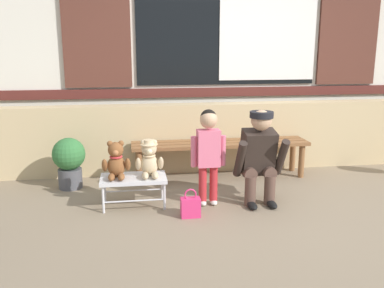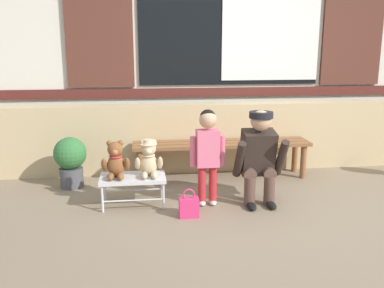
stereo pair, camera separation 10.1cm
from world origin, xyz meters
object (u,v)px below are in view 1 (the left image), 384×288
at_px(teddy_bear_plain, 116,161).
at_px(adult_crouching, 260,156).
at_px(child_standing, 208,147).
at_px(wooden_bench_long, 220,147).
at_px(teddy_bear_with_hat, 149,159).
at_px(handbag_on_ground, 190,207).
at_px(small_display_bench, 133,180).
at_px(potted_plant, 69,160).

bearing_deg(teddy_bear_plain, adult_crouching, -3.52).
bearing_deg(child_standing, wooden_bench_long, 70.04).
relative_size(teddy_bear_with_hat, adult_crouching, 0.38).
bearing_deg(child_standing, handbag_on_ground, -127.53).
relative_size(teddy_bear_plain, adult_crouching, 0.38).
bearing_deg(small_display_bench, teddy_bear_plain, 179.49).
xyz_separation_m(teddy_bear_plain, potted_plant, (-0.53, 0.65, -0.14)).
height_order(wooden_bench_long, potted_plant, potted_plant).
height_order(wooden_bench_long, child_standing, child_standing).
relative_size(teddy_bear_plain, handbag_on_ground, 1.34).
height_order(small_display_bench, handbag_on_ground, small_display_bench).
relative_size(handbag_on_ground, potted_plant, 0.48).
bearing_deg(teddy_bear_plain, potted_plant, 129.36).
xyz_separation_m(small_display_bench, potted_plant, (-0.69, 0.65, 0.06)).
height_order(wooden_bench_long, teddy_bear_with_hat, teddy_bear_with_hat).
bearing_deg(adult_crouching, handbag_on_ground, -159.63).
height_order(teddy_bear_with_hat, handbag_on_ground, teddy_bear_with_hat).
bearing_deg(teddy_bear_with_hat, adult_crouching, -4.59).
distance_m(teddy_bear_plain, potted_plant, 0.85).
bearing_deg(adult_crouching, child_standing, 178.68).
height_order(teddy_bear_with_hat, potted_plant, teddy_bear_with_hat).
distance_m(child_standing, handbag_on_ground, 0.61).
bearing_deg(small_display_bench, adult_crouching, -3.91).
bearing_deg(adult_crouching, potted_plant, 159.20).
bearing_deg(potted_plant, child_standing, -26.98).
bearing_deg(handbag_on_ground, wooden_bench_long, 65.06).
distance_m(child_standing, potted_plant, 1.62).
distance_m(handbag_on_ground, potted_plant, 1.59).
xyz_separation_m(teddy_bear_plain, handbag_on_ground, (0.67, -0.36, -0.37)).
distance_m(teddy_bear_with_hat, potted_plant, 1.08).
height_order(teddy_bear_plain, child_standing, child_standing).
xyz_separation_m(teddy_bear_plain, adult_crouching, (1.41, -0.09, 0.02)).
bearing_deg(adult_crouching, teddy_bear_with_hat, 175.41).
height_order(wooden_bench_long, adult_crouching, adult_crouching).
bearing_deg(teddy_bear_plain, wooden_bench_long, 32.84).
bearing_deg(adult_crouching, teddy_bear_plain, 176.48).
bearing_deg(handbag_on_ground, teddy_bear_plain, 151.87).
bearing_deg(potted_plant, teddy_bear_with_hat, -37.29).
bearing_deg(potted_plant, teddy_bear_plain, -50.64).
height_order(child_standing, potted_plant, child_standing).
bearing_deg(adult_crouching, wooden_bench_long, 103.56).
distance_m(wooden_bench_long, handbag_on_ground, 1.28).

